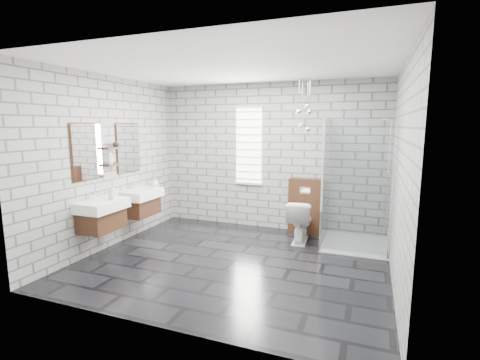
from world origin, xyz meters
The scene contains 20 objects.
floor centered at (0.00, 0.00, -0.01)m, with size 4.20×3.60×0.02m, color black.
ceiling centered at (0.00, 0.00, 2.71)m, with size 4.20×3.60×0.02m, color white.
wall_back centered at (0.00, 1.81, 1.35)m, with size 4.20×0.02×2.70m, color #999994.
wall_front centered at (0.00, -1.81, 1.35)m, with size 4.20×0.02×2.70m, color #999994.
wall_left centered at (-2.11, 0.00, 1.35)m, with size 0.02×3.60×2.70m, color #999994.
wall_right centered at (2.11, 0.00, 1.35)m, with size 0.02×3.60×2.70m, color #999994.
vanity_left centered at (-1.91, -0.50, 0.76)m, with size 0.47×0.70×1.57m.
vanity_right centered at (-1.91, 0.42, 0.76)m, with size 0.47×0.70×1.57m.
shelf_lower centered at (-2.03, -0.05, 1.32)m, with size 0.14×0.30×0.03m, color #402313.
shelf_upper centered at (-2.03, -0.05, 1.58)m, with size 0.14×0.30×0.03m, color #402313.
window centered at (-0.40, 1.78, 1.55)m, with size 0.56×0.05×1.48m.
cistern_panel centered at (0.72, 1.70, 0.50)m, with size 0.60×0.20×1.00m, color #402313.
flush_plate centered at (0.72, 1.60, 0.80)m, with size 0.18×0.01×0.12m, color silver.
shower_enclosure centered at (1.50, 1.18, 0.50)m, with size 1.00×1.00×2.03m.
pendant_cluster centered at (0.72, 1.36, 2.08)m, with size 0.24×0.24×0.88m.
toilet centered at (0.72, 1.21, 0.35)m, with size 0.39×0.69×0.70m, color white.
soap_bottle_a centered at (-1.77, -0.38, 0.96)m, with size 0.10×0.10×0.21m, color #B2B2B2.
soap_bottle_b centered at (-1.78, 0.71, 0.93)m, with size 0.13×0.13×0.16m, color #B2B2B2.
soap_bottle_c centered at (-2.02, -0.11, 1.45)m, with size 0.09×0.09×0.23m, color #B2B2B2.
vase centered at (-2.02, 0.04, 1.65)m, with size 0.10×0.10×0.11m, color #B2B2B2.
Camera 1 is at (1.78, -4.41, 1.93)m, focal length 26.00 mm.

